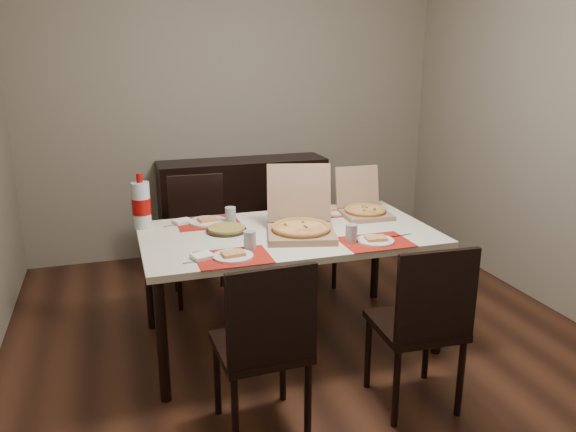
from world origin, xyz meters
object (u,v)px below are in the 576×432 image
object	(u,v)px
soda_bottle	(141,205)
dining_table	(288,241)
sideboard	(244,208)
chair_far_right	(299,223)
chair_far_left	(199,232)
pizza_box_center	(301,225)
chair_near_right	(423,321)
chair_near_left	(265,342)
dip_bowl	(296,218)

from	to	relation	value
soda_bottle	dining_table	bearing A→B (deg)	-22.49
sideboard	chair_far_right	xyz separation A→B (m)	(0.27, -0.77, 0.06)
chair_far_left	pizza_box_center	bearing A→B (deg)	-63.97
dining_table	chair_near_right	bearing A→B (deg)	-65.12
chair_near_left	chair_far_right	bearing A→B (deg)	66.48
chair_far_right	chair_near_left	bearing A→B (deg)	-113.52
chair_near_left	chair_near_right	distance (m)	0.83
dip_bowl	dining_table	bearing A→B (deg)	-119.03
soda_bottle	chair_near_right	bearing A→B (deg)	-44.78
pizza_box_center	dip_bowl	size ratio (longest dim) A/B	4.92
chair_near_right	chair_far_left	xyz separation A→B (m)	(-0.85, 1.82, 0.00)
sideboard	chair_near_left	distance (m)	2.60
chair_far_left	dip_bowl	distance (m)	0.91
dining_table	dip_bowl	bearing A→B (deg)	60.97
pizza_box_center	chair_far_left	bearing A→B (deg)	116.03
chair_far_right	dip_bowl	world-z (taller)	chair_far_right
chair_near_right	dip_bowl	size ratio (longest dim) A/B	8.61
sideboard	chair_near_right	xyz separation A→B (m)	(0.32, -2.58, 0.06)
chair_near_right	dip_bowl	bearing A→B (deg)	104.66
chair_near_left	chair_near_right	bearing A→B (deg)	-2.19
chair_near_right	chair_far_right	bearing A→B (deg)	91.57
chair_near_left	sideboard	bearing A→B (deg)	78.86
chair_near_left	dip_bowl	bearing A→B (deg)	64.78
pizza_box_center	dip_bowl	distance (m)	0.32
sideboard	soda_bottle	distance (m)	1.68
chair_far_left	soda_bottle	world-z (taller)	soda_bottle
dining_table	pizza_box_center	size ratio (longest dim) A/B	3.39
dining_table	chair_near_right	size ratio (longest dim) A/B	1.94
sideboard	chair_near_left	size ratio (longest dim) A/B	1.61
chair_near_left	chair_far_left	distance (m)	1.79
dining_table	chair_near_left	distance (m)	0.99
dip_bowl	chair_far_left	bearing A→B (deg)	129.36
dip_bowl	chair_near_right	bearing A→B (deg)	-75.34
dining_table	sideboard	bearing A→B (deg)	86.46
chair_near_left	soda_bottle	world-z (taller)	soda_bottle
chair_near_left	dip_bowl	xyz separation A→B (m)	(0.53, 1.11, 0.25)
dining_table	chair_far_left	xyz separation A→B (m)	(-0.43, 0.90, -0.17)
sideboard	chair_near_right	world-z (taller)	chair_near_right
dining_table	dip_bowl	xyz separation A→B (m)	(0.13, 0.23, 0.08)
dip_bowl	soda_bottle	world-z (taller)	soda_bottle
sideboard	soda_bottle	size ratio (longest dim) A/B	4.26
dining_table	chair_near_left	bearing A→B (deg)	-114.21
chair_near_right	dining_table	bearing A→B (deg)	114.88
dip_bowl	chair_far_right	bearing A→B (deg)	69.43
chair_near_left	soda_bottle	size ratio (longest dim) A/B	2.64
dining_table	chair_far_right	bearing A→B (deg)	67.17
pizza_box_center	chair_near_right	bearing A→B (deg)	-66.05
chair_near_right	chair_far_left	world-z (taller)	same
pizza_box_center	soda_bottle	world-z (taller)	pizza_box_center
chair_near_left	chair_far_right	world-z (taller)	same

